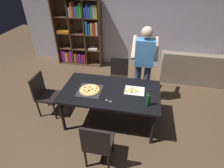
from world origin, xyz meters
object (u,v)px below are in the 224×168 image
at_px(dining_table, 111,93).
at_px(couch, 192,69).
at_px(bookshelf, 79,33).
at_px(person_serving_pizza, 144,62).
at_px(chair_near_camera, 98,143).
at_px(kitchen_scissors, 105,100).
at_px(pepperoni_pizza_on_tray, 90,90).
at_px(chair_far_side, 119,75).
at_px(wine_bottle, 148,100).
at_px(chair_left_end, 44,93).

bearing_deg(dining_table, couch, 46.30).
height_order(bookshelf, person_serving_pizza, bookshelf).
bearing_deg(dining_table, chair_near_camera, -90.00).
distance_m(chair_near_camera, kitchen_scissors, 0.75).
distance_m(person_serving_pizza, pepperoni_pizza_on_tray, 1.28).
distance_m(chair_far_side, wine_bottle, 1.49).
bearing_deg(person_serving_pizza, bookshelf, 140.88).
xyz_separation_m(person_serving_pizza, wine_bottle, (0.13, -1.06, -0.13)).
bearing_deg(couch, person_serving_pizza, -137.85).
height_order(dining_table, couch, couch).
height_order(chair_far_side, bookshelf, bookshelf).
xyz_separation_m(chair_left_end, pepperoni_pizza_on_tray, (1.02, -0.08, 0.25)).
bearing_deg(chair_left_end, bookshelf, 90.70).
xyz_separation_m(couch, wine_bottle, (-1.21, -2.27, 0.57)).
bearing_deg(pepperoni_pizza_on_tray, wine_bottle, -11.02).
bearing_deg(chair_near_camera, kitchen_scissors, 93.41).
height_order(chair_far_side, chair_left_end, same).
relative_size(bookshelf, person_serving_pizza, 1.11).
xyz_separation_m(chair_near_camera, chair_far_side, (0.00, 1.98, 0.00)).
bearing_deg(kitchen_scissors, chair_far_side, 88.09).
bearing_deg(wine_bottle, chair_far_side, 118.20).
bearing_deg(person_serving_pizza, pepperoni_pizza_on_tray, -137.73).
height_order(person_serving_pizza, wine_bottle, person_serving_pizza).
distance_m(couch, kitchen_scissors, 3.02).
xyz_separation_m(chair_near_camera, chair_left_end, (-1.39, 0.99, 0.00)).
relative_size(chair_near_camera, person_serving_pizza, 0.51).
distance_m(chair_near_camera, wine_bottle, 1.05).
relative_size(chair_far_side, person_serving_pizza, 0.51).
bearing_deg(chair_near_camera, chair_far_side, 90.00).
relative_size(dining_table, couch, 1.06).
height_order(couch, pepperoni_pizza_on_tray, couch).
bearing_deg(person_serving_pizza, chair_far_side, 158.42).
relative_size(chair_left_end, wine_bottle, 2.85).
xyz_separation_m(dining_table, kitchen_scissors, (-0.04, -0.28, 0.07)).
bearing_deg(couch, bookshelf, 173.22).
relative_size(chair_near_camera, pepperoni_pizza_on_tray, 2.08).
bearing_deg(dining_table, person_serving_pizza, 54.20).
bearing_deg(bookshelf, kitchen_scissors, -62.59).
bearing_deg(dining_table, bookshelf, 120.85).
bearing_deg(kitchen_scissors, bookshelf, 117.41).
bearing_deg(kitchen_scissors, wine_bottle, -0.30).
bearing_deg(chair_far_side, couch, 27.65).
distance_m(bookshelf, kitchen_scissors, 3.01).
height_order(dining_table, chair_far_side, chair_far_side).
bearing_deg(kitchen_scissors, dining_table, 81.39).
bearing_deg(wine_bottle, chair_left_end, 172.22).
relative_size(pepperoni_pizza_on_tray, kitchen_scissors, 2.18).
xyz_separation_m(dining_table, pepperoni_pizza_on_tray, (-0.38, -0.08, 0.08)).
distance_m(dining_table, kitchen_scissors, 0.29).
bearing_deg(dining_table, chair_far_side, 90.00).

